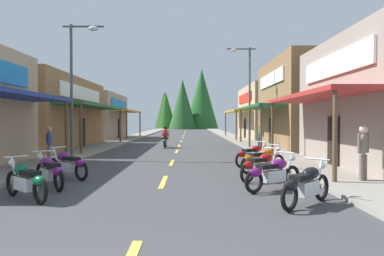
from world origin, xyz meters
TOP-DOWN VIEW (x-y plane):
  - ground at (0.00, 32.96)m, footprint 9.06×95.92m
  - sidewalk_left at (-5.61, 32.96)m, footprint 2.16×95.92m
  - sidewalk_right at (5.61, 32.96)m, footprint 2.16×95.92m
  - centerline_dashes at (0.00, 37.83)m, footprint 0.16×73.79m
  - storefront_left_middle at (-10.20, 23.07)m, footprint 8.90×12.91m
  - storefront_left_far at (-10.20, 36.37)m, footprint 8.91×10.70m
  - storefront_right_middle at (11.13, 23.94)m, footprint 10.74×10.33m
  - storefront_right_far at (10.93, 36.62)m, footprint 10.36×11.93m
  - streetlamp_left at (-4.65, 15.32)m, footprint 1.98×0.30m
  - streetlamp_right at (4.66, 22.78)m, footprint 1.98×0.30m
  - motorcycle_parked_right_0 at (3.43, 5.60)m, footprint 1.58×1.59m
  - motorcycle_parked_right_1 at (3.11, 7.45)m, footprint 1.82×1.30m
  - motorcycle_parked_right_2 at (3.11, 9.08)m, footprint 1.66×1.50m
  - motorcycle_parked_right_3 at (3.51, 10.95)m, footprint 1.89×1.19m
  - motorcycle_parked_right_4 at (3.46, 12.84)m, footprint 1.71×1.45m
  - motorcycle_parked_left_0 at (-3.14, 6.27)m, footprint 1.66×1.51m
  - motorcycle_parked_left_1 at (-3.17, 7.85)m, footprint 1.45×1.71m
  - motorcycle_parked_left_2 at (-3.21, 9.55)m, footprint 1.77×1.37m
  - rider_cruising_lead at (-0.92, 23.34)m, footprint 0.60×2.14m
  - pedestrian_browsing at (-5.27, 13.35)m, footprint 0.37×0.54m
  - pedestrian_waiting at (6.06, 8.45)m, footprint 0.48×0.42m
  - pedestrian_strolling at (5.50, 21.99)m, footprint 0.45×0.43m
  - treeline_backdrop at (0.37, 82.90)m, footprint 15.08×10.52m

SIDE VIEW (x-z plane):
  - ground at x=0.00m, z-range -0.10..0.00m
  - centerline_dashes at x=0.00m, z-range 0.00..0.01m
  - sidewalk_left at x=-5.61m, z-range 0.00..0.12m
  - sidewalk_right at x=5.61m, z-range 0.00..0.12m
  - motorcycle_parked_right_0 at x=3.43m, z-range -0.03..1.01m
  - motorcycle_parked_right_1 at x=3.11m, z-range -0.03..1.01m
  - motorcycle_parked_right_2 at x=3.11m, z-range -0.03..1.01m
  - motorcycle_parked_right_3 at x=3.51m, z-range -0.03..1.01m
  - motorcycle_parked_right_4 at x=3.46m, z-range -0.03..1.01m
  - motorcycle_parked_left_0 at x=-3.14m, z-range -0.03..1.01m
  - motorcycle_parked_left_1 at x=-3.17m, z-range -0.03..1.01m
  - motorcycle_parked_left_2 at x=-3.21m, z-range -0.03..1.01m
  - rider_cruising_lead at x=-0.92m, z-range -0.13..1.44m
  - pedestrian_strolling at x=5.50m, z-range 0.12..1.71m
  - pedestrian_browsing at x=-5.27m, z-range 0.13..1.80m
  - pedestrian_waiting at x=6.06m, z-range 0.15..1.93m
  - storefront_left_far at x=-10.20m, z-range 0.01..4.70m
  - storefront_left_middle at x=-10.20m, z-range 0.01..4.88m
  - storefront_right_far at x=10.93m, z-range 0.00..5.53m
  - storefront_right_middle at x=11.13m, z-range 0.00..6.27m
  - streetlamp_left at x=-4.65m, z-range 0.94..7.52m
  - streetlamp_right at x=4.66m, z-range 0.96..7.90m
  - treeline_backdrop at x=0.37m, z-range -0.99..13.00m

